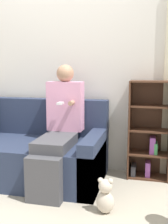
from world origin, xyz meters
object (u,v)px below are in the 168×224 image
(couch, at_px, (24,153))
(teddy_bear, at_px, (105,197))
(bookshelf, at_px, (149,134))
(adult_seated, at_px, (59,125))

(couch, height_order, teddy_bear, couch)
(bookshelf, bearing_deg, couch, -166.11)
(bookshelf, distance_m, teddy_bear, 1.10)
(couch, height_order, bookshelf, bookshelf)
(adult_seated, bearing_deg, couch, 170.18)
(couch, relative_size, adult_seated, 1.42)
(bookshelf, bearing_deg, teddy_bear, -110.07)
(bookshelf, relative_size, teddy_bear, 3.50)
(couch, height_order, adult_seated, adult_seated)
(adult_seated, distance_m, bookshelf, 1.07)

